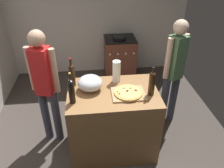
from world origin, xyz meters
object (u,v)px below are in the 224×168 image
mixing_bowl (90,83)px  person_in_red (174,69)px  wine_bottle_amber (152,83)px  stove (120,58)px  person_in_stripes (45,83)px  pizza (128,92)px  wine_bottle_green (72,74)px  wine_bottle_dark (72,90)px  paper_towel_roll (116,72)px

mixing_bowl → person_in_red: bearing=16.4°
wine_bottle_amber → stove: bearing=92.3°
wine_bottle_amber → person_in_stripes: (-1.29, 0.35, -0.14)m
person_in_stripes → pizza: bearing=-17.4°
wine_bottle_green → wine_bottle_dark: bearing=-88.2°
wine_bottle_amber → person_in_red: person_in_red is taller
pizza → person_in_red: size_ratio=0.21×
wine_bottle_green → stove: 2.05m
wine_bottle_amber → stove: 2.16m
mixing_bowl → stove: size_ratio=0.34×
person_in_stripes → person_in_red: (1.77, 0.19, -0.00)m
mixing_bowl → wine_bottle_amber: size_ratio=0.83×
wine_bottle_dark → person_in_stripes: person_in_stripes is taller
pizza → person_in_red: 0.90m
pizza → stove: (0.19, 2.03, -0.52)m
pizza → paper_towel_roll: bearing=108.1°
mixing_bowl → wine_bottle_green: (-0.22, 0.12, 0.07)m
stove → person_in_stripes: person_in_stripes is taller
wine_bottle_dark → mixing_bowl: bearing=49.8°
mixing_bowl → wine_bottle_amber: wine_bottle_amber is taller
wine_bottle_dark → stove: bearing=68.3°
stove → person_in_red: bearing=-69.7°
mixing_bowl → wine_bottle_dark: 0.33m
person_in_red → person_in_stripes: bearing=-173.9°
wine_bottle_dark → wine_bottle_green: size_ratio=1.01×
mixing_bowl → person_in_stripes: 0.60m
pizza → wine_bottle_dark: bearing=-172.4°
pizza → wine_bottle_dark: size_ratio=0.89×
wine_bottle_green → stove: wine_bottle_green is taller
pizza → paper_towel_roll: 0.35m
stove → wine_bottle_green: bearing=-116.1°
paper_towel_roll → wine_bottle_dark: bearing=-143.8°
paper_towel_roll → wine_bottle_dark: (-0.55, -0.41, 0.02)m
person_in_stripes → wine_bottle_dark: bearing=-48.1°
mixing_bowl → person_in_stripes: (-0.58, 0.16, -0.07)m
wine_bottle_amber → stove: size_ratio=0.40×
wine_bottle_amber → wine_bottle_green: bearing=161.7°
stove → paper_towel_roll: bearing=-99.6°
paper_towel_roll → wine_bottle_dark: 0.69m
wine_bottle_dark → person_in_stripes: size_ratio=0.23×
wine_bottle_green → person_in_red: bearing=9.3°
paper_towel_roll → person_in_stripes: bearing=179.8°
pizza → stove: bearing=84.8°
wine_bottle_green → person_in_red: 1.44m
stove → person_in_stripes: 2.15m
pizza → wine_bottle_green: size_ratio=0.90×
wine_bottle_green → wine_bottle_amber: size_ratio=1.03×
stove → mixing_bowl: bearing=-108.8°
mixing_bowl → person_in_red: 1.25m
stove → person_in_stripes: size_ratio=0.55×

